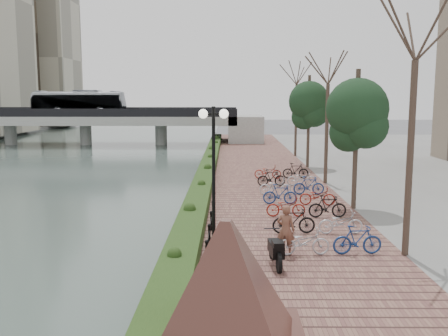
{
  "coord_description": "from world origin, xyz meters",
  "views": [
    {
      "loc": [
        2.1,
        -14.18,
        5.76
      ],
      "look_at": [
        1.83,
        11.91,
        2.0
      ],
      "focal_mm": 40.0,
      "sensor_mm": 36.0,
      "label": 1
    }
  ],
  "objects_px": {
    "motorcycle": "(275,249)",
    "pedestrian": "(286,230)",
    "granite_monument": "(226,286)",
    "lamppost": "(214,147)"
  },
  "relations": [
    {
      "from": "motorcycle",
      "to": "pedestrian",
      "type": "height_order",
      "value": "pedestrian"
    },
    {
      "from": "granite_monument",
      "to": "pedestrian",
      "type": "relative_size",
      "value": 3.16
    },
    {
      "from": "granite_monument",
      "to": "motorcycle",
      "type": "relative_size",
      "value": 3.19
    },
    {
      "from": "motorcycle",
      "to": "pedestrian",
      "type": "xyz_separation_m",
      "value": [
        0.45,
        1.13,
        0.32
      ]
    },
    {
      "from": "motorcycle",
      "to": "pedestrian",
      "type": "distance_m",
      "value": 1.25
    },
    {
      "from": "granite_monument",
      "to": "motorcycle",
      "type": "height_order",
      "value": "granite_monument"
    },
    {
      "from": "lamppost",
      "to": "motorcycle",
      "type": "xyz_separation_m",
      "value": [
        1.98,
        -1.85,
        -3.02
      ]
    },
    {
      "from": "granite_monument",
      "to": "pedestrian",
      "type": "xyz_separation_m",
      "value": [
        1.97,
        6.48,
        -0.58
      ]
    },
    {
      "from": "motorcycle",
      "to": "pedestrian",
      "type": "relative_size",
      "value": 0.99
    },
    {
      "from": "granite_monument",
      "to": "lamppost",
      "type": "bearing_deg",
      "value": 93.66
    }
  ]
}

